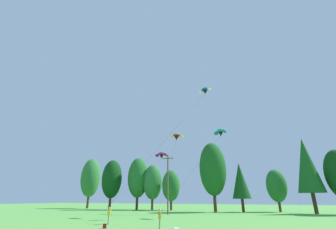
{
  "coord_description": "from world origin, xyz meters",
  "views": [
    {
      "loc": [
        13.23,
        -3.31,
        2.53
      ],
      "look_at": [
        2.84,
        20.73,
        12.34
      ],
      "focal_mm": 24.14,
      "sensor_mm": 36.0,
      "label": 1
    }
  ],
  "objects": [
    {
      "name": "treeline_tree_h",
      "position": [
        14.48,
        51.84,
        5.16
      ],
      "size": [
        4.1,
        4.1,
        8.52
      ],
      "color": "#472D19",
      "rests_on": "ground_plane"
    },
    {
      "name": "parafoil_kite_mid_red_yellow",
      "position": [
        0.99,
        28.32,
        11.54
      ],
      "size": [
        3.57,
        12.28,
        10.86
      ],
      "color": "red"
    },
    {
      "name": "treeline_tree_a",
      "position": [
        -35.35,
        51.13,
        8.43
      ],
      "size": [
        5.56,
        5.56,
        13.92
      ],
      "color": "#472D19",
      "rests_on": "ground_plane"
    },
    {
      "name": "treeline_tree_e",
      "position": [
        -8.86,
        49.61,
        5.57
      ],
      "size": [
        4.29,
        4.29,
        9.21
      ],
      "color": "#472D19",
      "rests_on": "ground_plane"
    },
    {
      "name": "utility_pole",
      "position": [
        -3.61,
        35.58,
        5.38
      ],
      "size": [
        2.2,
        0.26,
        10.23
      ],
      "color": "brown",
      "rests_on": "ground_plane"
    },
    {
      "name": "treeline_tree_g",
      "position": [
        7.63,
        47.91,
        6.12
      ],
      "size": [
        3.75,
        3.75,
        9.77
      ],
      "color": "#472D19",
      "rests_on": "ground_plane"
    },
    {
      "name": "treeline_tree_d",
      "position": [
        -14.02,
        49.94,
        6.56
      ],
      "size": [
        4.73,
        4.73,
        10.84
      ],
      "color": "#472D19",
      "rests_on": "ground_plane"
    },
    {
      "name": "treeline_tree_f",
      "position": [
        2.35,
        46.24,
        8.65
      ],
      "size": [
        5.66,
        5.66,
        14.29
      ],
      "color": "#472D19",
      "rests_on": "ground_plane"
    },
    {
      "name": "kite_flyer_mid",
      "position": [
        3.66,
        16.93,
        0.99
      ],
      "size": [
        0.42,
        0.6,
        1.69
      ],
      "color": "gray",
      "rests_on": "ground_plane"
    },
    {
      "name": "parafoil_kite_high_magenta",
      "position": [
        -6.12,
        38.09,
        10.83
      ],
      "size": [
        4.2,
        20.38,
        9.9
      ],
      "color": "#D12893"
    },
    {
      "name": "parafoil_kite_low_teal",
      "position": [
        6.92,
        33.03,
        12.8
      ],
      "size": [
        4.65,
        17.08,
        12.27
      ],
      "color": "teal"
    },
    {
      "name": "treeline_tree_i",
      "position": [
        20.17,
        47.08,
        8.61
      ],
      "size": [
        4.62,
        4.62,
        13.75
      ],
      "color": "#472D19",
      "rests_on": "ground_plane"
    },
    {
      "name": "kite_flyer_near",
      "position": [
        -3.06,
        18.41,
        1.0
      ],
      "size": [
        0.74,
        0.75,
        1.69
      ],
      "color": "gray",
      "rests_on": "ground_plane"
    },
    {
      "name": "backpack",
      "position": [
        -1.16,
        15.38,
        0.2
      ],
      "size": [
        0.4,
        0.39,
        0.4
      ],
      "primitive_type": "cube",
      "rotation": [
        0.0,
        0.0,
        0.66
      ],
      "color": "maroon",
      "rests_on": "ground_plane"
    },
    {
      "name": "parafoil_kite_far_blue_white",
      "position": [
        4.25,
        35.42,
        22.07
      ],
      "size": [
        8.93,
        17.94,
        21.11
      ],
      "color": "blue"
    },
    {
      "name": "treeline_tree_c",
      "position": [
        -18.02,
        49.31,
        7.73
      ],
      "size": [
        5.25,
        5.25,
        12.77
      ],
      "color": "#472D19",
      "rests_on": "ground_plane"
    },
    {
      "name": "treeline_tree_b",
      "position": [
        -24.57,
        47.04,
        7.42
      ],
      "size": [
        5.11,
        5.11,
        12.26
      ],
      "color": "#472D19",
      "rests_on": "ground_plane"
    }
  ]
}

